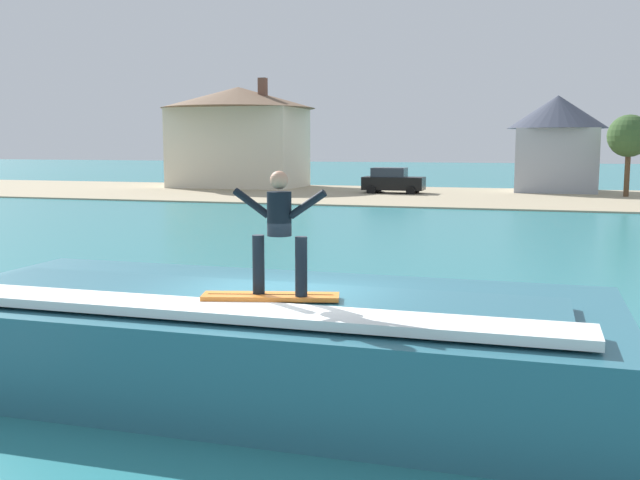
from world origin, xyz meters
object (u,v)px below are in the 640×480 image
Objects in this scene: surfer at (279,226)px; house_with_chimney at (239,129)px; wave_crest at (262,338)px; car_near_shore at (393,181)px; surfboard at (271,297)px; house_small_cottage at (557,139)px; tree_tall_bare at (629,136)px.

house_with_chimney is (-19.83, 45.48, 2.21)m from surfer.
car_near_shore reaches higher than wave_crest.
surfboard is at bearing -81.21° from car_near_shore.
wave_crest is at bearing -66.69° from house_with_chimney.
house_small_cottage reaches higher than surfboard.
house_small_cottage reaches higher than car_near_shore.
house_with_chimney is 1.74× the size of house_small_cottage.
house_small_cottage reaches higher than tree_tall_bare.
surfer reaches higher than wave_crest.
wave_crest is 1.86× the size of tree_tall_bare.
house_small_cottage reaches higher than surfer.
car_near_shore is 12.49m from house_small_cottage.
surfboard reaches higher than wave_crest.
house_small_cottage is (4.40, 46.74, 1.40)m from surfer.
tree_tall_bare reaches higher than wave_crest.
wave_crest is 46.31m from house_small_cottage.
house_with_chimney is 2.27× the size of tree_tall_bare.
car_near_shore is 0.35× the size of house_with_chimney.
house_with_chimney is at bearing 113.42° from surfboard.
house_small_cottage is (24.23, 1.26, -0.81)m from house_with_chimney.
tree_tall_bare is at bearing 77.34° from wave_crest.
surfboard is 0.15× the size of house_with_chimney.
surfer is 0.13× the size of house_with_chimney.
wave_crest is at bearing -81.66° from car_near_shore.
surfboard is 0.26× the size of house_small_cottage.
house_with_chimney reaches higher than car_near_shore.
surfboard is 47.02m from house_small_cottage.
tree_tall_bare reaches higher than surfer.
tree_tall_bare is at bearing 3.77° from car_near_shore.
wave_crest is 6.16× the size of surfer.
house_small_cottage is (4.53, 46.74, 2.35)m from surfboard.
surfboard is (0.45, -0.81, 0.81)m from wave_crest.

